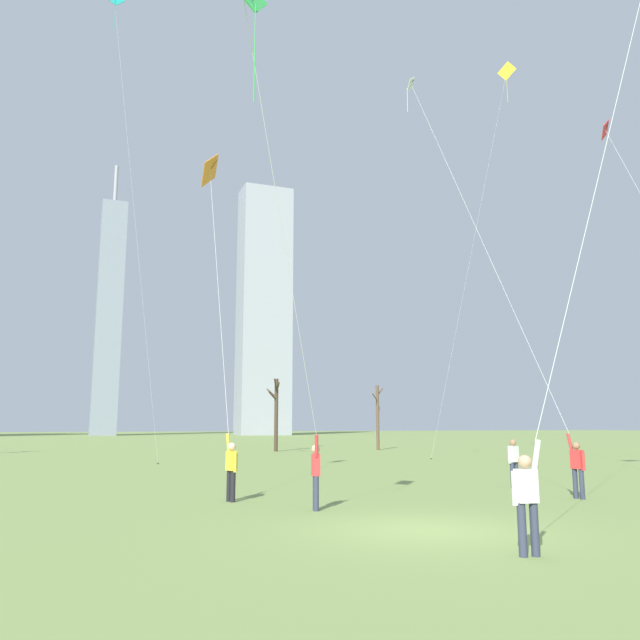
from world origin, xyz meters
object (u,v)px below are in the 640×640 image
(bystander_strolling_midfield, at_px, (514,460))
(distant_kite_high_overhead_yellow, at_px, (502,98))
(kite_flyer_far_back_green, at_px, (303,386))
(bare_tree_leftmost, at_px, (276,411))
(distant_kite_low_near_trees_teal, at_px, (118,36))
(kite_flyer_midfield_left_blue, at_px, (585,247))
(kite_flyer_foreground_right_orange, at_px, (225,373))
(kite_flyer_foreground_left_white, at_px, (547,396))
(bare_tree_left_of_center, at_px, (378,416))

(bystander_strolling_midfield, relative_size, distant_kite_high_overhead_yellow, 0.06)
(kite_flyer_far_back_green, height_order, bystander_strolling_midfield, kite_flyer_far_back_green)
(kite_flyer_far_back_green, bearing_deg, bystander_strolling_midfield, 24.48)
(distant_kite_high_overhead_yellow, height_order, bare_tree_leftmost, distant_kite_high_overhead_yellow)
(kite_flyer_far_back_green, relative_size, distant_kite_low_near_trees_teal, 0.41)
(kite_flyer_midfield_left_blue, relative_size, distant_kite_high_overhead_yellow, 0.77)
(kite_flyer_midfield_left_blue, height_order, distant_kite_high_overhead_yellow, distant_kite_high_overhead_yellow)
(kite_flyer_foreground_right_orange, height_order, kite_flyer_foreground_left_white, kite_flyer_foreground_left_white)
(bystander_strolling_midfield, xyz_separation_m, distant_kite_low_near_trees_teal, (-13.29, 16.24, 23.02))
(distant_kite_low_near_trees_teal, height_order, bare_tree_left_of_center, distant_kite_low_near_trees_teal)
(distant_kite_high_overhead_yellow, distance_m, bare_tree_left_of_center, 27.06)
(distant_kite_low_near_trees_teal, xyz_separation_m, bare_tree_left_of_center, (23.32, 14.95, -21.01))
(kite_flyer_midfield_left_blue, relative_size, kite_flyer_foreground_left_white, 1.05)
(kite_flyer_foreground_right_orange, height_order, bare_tree_leftmost, kite_flyer_foreground_right_orange)
(bare_tree_left_of_center, bearing_deg, kite_flyer_foreground_left_white, -107.25)
(bystander_strolling_midfield, bearing_deg, kite_flyer_foreground_left_white, -98.74)
(bystander_strolling_midfield, xyz_separation_m, bare_tree_leftmost, (0.98, 31.49, 2.33))
(bystander_strolling_midfield, bearing_deg, kite_flyer_foreground_right_orange, 176.06)
(distant_kite_low_near_trees_teal, bearing_deg, bare_tree_leftmost, 46.91)
(kite_flyer_foreground_right_orange, distance_m, kite_flyer_foreground_left_white, 10.14)
(distant_kite_high_overhead_yellow, bearing_deg, kite_flyer_far_back_green, -138.17)
(kite_flyer_midfield_left_blue, height_order, kite_flyer_far_back_green, kite_flyer_midfield_left_blue)
(kite_flyer_foreground_left_white, xyz_separation_m, bystander_strolling_midfield, (0.35, 2.25, -2.11))
(bare_tree_leftmost, bearing_deg, bystander_strolling_midfield, -91.78)
(kite_flyer_far_back_green, height_order, bare_tree_left_of_center, kite_flyer_far_back_green)
(kite_flyer_far_back_green, xyz_separation_m, distant_kite_low_near_trees_teal, (-4.10, 20.42, 20.90))
(distant_kite_low_near_trees_teal, bearing_deg, bystander_strolling_midfield, -50.71)
(kite_flyer_midfield_left_blue, height_order, kite_flyer_foreground_left_white, kite_flyer_midfield_left_blue)
(kite_flyer_far_back_green, xyz_separation_m, bare_tree_leftmost, (10.17, 35.67, 0.22))
(bystander_strolling_midfield, height_order, bare_tree_left_of_center, bare_tree_left_of_center)
(kite_flyer_far_back_green, relative_size, kite_flyer_foreground_left_white, 0.57)
(kite_flyer_foreground_right_orange, bearing_deg, kite_flyer_midfield_left_blue, -66.68)
(kite_flyer_foreground_left_white, distance_m, bare_tree_left_of_center, 35.01)
(bare_tree_leftmost, bearing_deg, kite_flyer_far_back_green, -105.91)
(kite_flyer_foreground_right_orange, xyz_separation_m, distant_kite_high_overhead_yellow, (21.56, 13.67, 20.37))
(kite_flyer_foreground_left_white, bearing_deg, kite_flyer_far_back_green, -167.68)
(kite_flyer_foreground_left_white, bearing_deg, bare_tree_left_of_center, 72.75)
(kite_flyer_far_back_green, bearing_deg, distant_kite_low_near_trees_teal, 101.35)
(kite_flyer_far_back_green, distance_m, kite_flyer_foreground_left_white, 9.05)
(bystander_strolling_midfield, distance_m, bare_tree_left_of_center, 32.82)
(bystander_strolling_midfield, bearing_deg, kite_flyer_midfield_left_blue, -120.10)
(bare_tree_left_of_center, bearing_deg, distant_kite_low_near_trees_teal, -147.35)
(kite_flyer_midfield_left_blue, height_order, bare_tree_leftmost, kite_flyer_midfield_left_blue)
(bystander_strolling_midfield, xyz_separation_m, distant_kite_high_overhead_yellow, (11.53, 14.36, 23.15))
(kite_flyer_foreground_right_orange, height_order, bystander_strolling_midfield, kite_flyer_foreground_right_orange)
(distant_kite_low_near_trees_teal, bearing_deg, bare_tree_left_of_center, 32.65)
(kite_flyer_foreground_left_white, relative_size, distant_kite_low_near_trees_teal, 0.73)
(kite_flyer_midfield_left_blue, xyz_separation_m, distant_kite_high_overhead_yellow, (17.11, 23.99, 18.70))
(bare_tree_leftmost, bearing_deg, bare_tree_left_of_center, -1.92)
(bystander_strolling_midfield, relative_size, distant_kite_low_near_trees_teal, 0.06)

